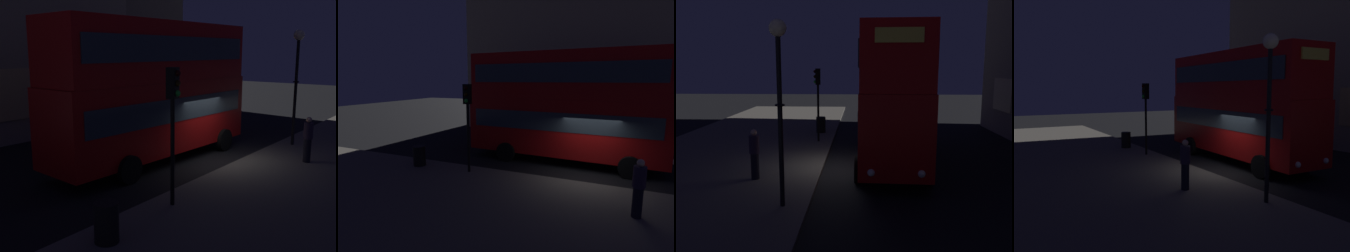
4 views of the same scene
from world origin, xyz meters
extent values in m
plane|color=black|center=(0.00, 0.00, 0.00)|extent=(80.00, 80.00, 0.00)
cube|color=#5B564F|center=(0.00, -5.21, 0.06)|extent=(44.00, 9.07, 0.12)
cube|color=#F9E09E|center=(-7.74, 9.32, 2.47)|extent=(2.68, 0.06, 1.94)
cube|color=#B20F0F|center=(-1.52, 2.15, 1.90)|extent=(9.69, 2.79, 2.80)
cube|color=#B20F0F|center=(-1.52, 2.15, 4.43)|extent=(9.49, 2.73, 2.27)
cube|color=#2D3842|center=(-1.52, 2.15, 2.25)|extent=(8.92, 2.82, 0.90)
cube|color=#2D3842|center=(-1.52, 2.15, 4.55)|extent=(8.92, 2.82, 0.90)
cube|color=#F2D84C|center=(3.23, 1.96, 5.05)|extent=(0.14, 1.45, 0.44)
sphere|color=white|center=(3.33, 2.74, 0.85)|extent=(0.24, 0.24, 0.24)
sphere|color=white|center=(3.27, 1.18, 0.85)|extent=(0.24, 0.24, 0.24)
cylinder|color=black|center=(1.79, 3.27, 0.50)|extent=(1.00, 0.28, 1.00)
cylinder|color=black|center=(1.69, 0.77, 0.50)|extent=(1.00, 0.28, 1.00)
cylinder|color=black|center=(-4.11, 3.51, 0.50)|extent=(1.00, 0.28, 1.00)
cylinder|color=black|center=(-4.21, 1.00, 0.50)|extent=(1.00, 0.28, 1.00)
cylinder|color=black|center=(-4.97, -1.42, 1.65)|extent=(0.12, 0.12, 3.06)
cube|color=black|center=(-4.97, -1.42, 3.61)|extent=(0.36, 0.31, 0.85)
sphere|color=black|center=(-4.94, -1.57, 3.88)|extent=(0.17, 0.17, 0.17)
sphere|color=black|center=(-4.94, -1.57, 3.61)|extent=(0.17, 0.17, 0.17)
sphere|color=green|center=(-4.94, -1.57, 3.34)|extent=(0.17, 0.17, 0.17)
cylinder|color=black|center=(4.27, -1.42, 2.53)|extent=(0.14, 0.14, 4.83)
torus|color=black|center=(4.27, -1.42, 3.07)|extent=(0.28, 0.28, 0.06)
sphere|color=#F9EFC6|center=(4.27, -1.42, 5.17)|extent=(0.48, 0.48, 0.48)
cylinder|color=black|center=(1.78, -2.94, 0.59)|extent=(0.29, 0.29, 0.95)
cylinder|color=#2D2338|center=(1.78, -2.94, 1.39)|extent=(0.37, 0.37, 0.65)
sphere|color=beige|center=(1.78, -2.94, 1.83)|extent=(0.22, 0.22, 0.22)
cylinder|color=black|center=(-7.64, -1.58, 0.60)|extent=(0.58, 0.58, 0.96)
camera|label=1|loc=(-13.20, -7.80, 4.45)|focal=41.12mm
camera|label=2|loc=(1.07, -11.35, 4.22)|focal=28.46mm
camera|label=3|loc=(14.19, 0.81, 4.13)|focal=38.57mm
camera|label=4|loc=(11.95, -9.04, 3.72)|focal=36.17mm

